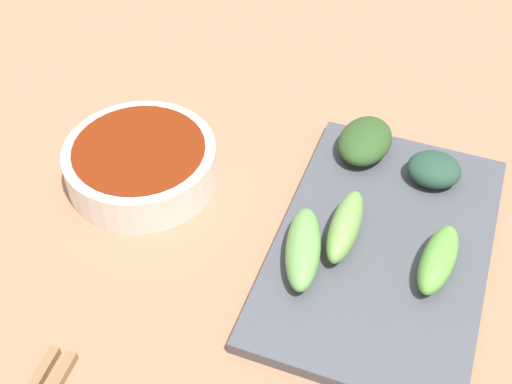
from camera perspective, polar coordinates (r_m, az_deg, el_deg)
name	(u,v)px	position (r m, az deg, el deg)	size (l,w,h in m)	color
tabletop	(302,229)	(0.63, 3.89, -3.16)	(2.10, 2.10, 0.02)	#A46F51
sauce_bowl	(139,164)	(0.65, -9.79, 2.32)	(0.14, 0.14, 0.04)	silver
serving_plate	(382,247)	(0.61, 10.59, -4.59)	(0.18, 0.28, 0.01)	#474B52
broccoli_stalk_0	(303,248)	(0.57, 4.00, -4.75)	(0.03, 0.09, 0.03)	#659F4F
broccoli_stalk_1	(438,259)	(0.58, 15.10, -5.49)	(0.03, 0.08, 0.03)	#5EA340
broccoli_leafy_2	(434,169)	(0.66, 14.77, 1.86)	(0.05, 0.05, 0.03)	#234533
broccoli_leafy_3	(365,141)	(0.67, 9.18, 4.29)	(0.05, 0.07, 0.03)	#2D4E22
broccoli_stalk_4	(345,226)	(0.59, 7.52, -2.86)	(0.03, 0.08, 0.03)	#70A04C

